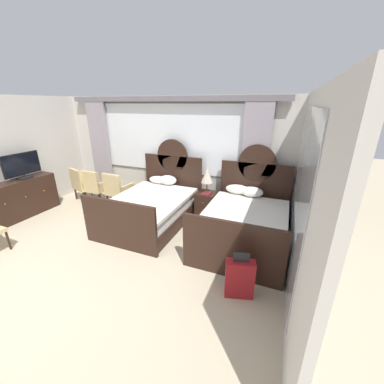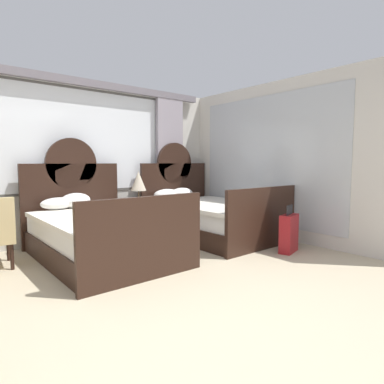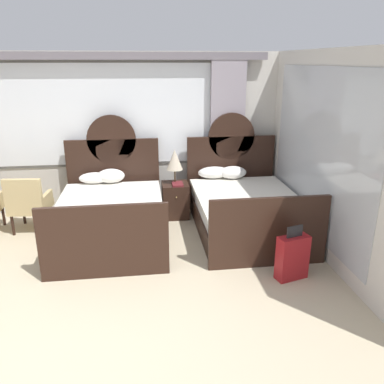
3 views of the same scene
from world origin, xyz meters
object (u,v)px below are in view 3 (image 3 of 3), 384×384
at_px(bed_near_mirror, 244,208).
at_px(book_on_nightstand, 178,184).
at_px(suitcase_on_floor, 292,257).
at_px(armchair_by_window_left, 28,202).
at_px(bed_near_window, 111,215).
at_px(table_lamp_on_nightstand, 175,160).
at_px(nightstand_between_beds, 175,200).

bearing_deg(bed_near_mirror, book_on_nightstand, 148.28).
relative_size(book_on_nightstand, suitcase_on_floor, 0.37).
relative_size(armchair_by_window_left, suitcase_on_floor, 1.29).
xyz_separation_m(bed_near_window, suitcase_on_floor, (2.26, -1.49, -0.07)).
bearing_deg(bed_near_mirror, armchair_by_window_left, 173.29).
distance_m(table_lamp_on_nightstand, book_on_nightstand, 0.40).
xyz_separation_m(bed_near_window, armchair_by_window_left, (-1.27, 0.39, 0.12)).
distance_m(bed_near_window, book_on_nightstand, 1.25).
bearing_deg(bed_near_mirror, suitcase_on_floor, -82.06).
height_order(nightstand_between_beds, suitcase_on_floor, suitcase_on_floor).
relative_size(nightstand_between_beds, book_on_nightstand, 2.27).
distance_m(book_on_nightstand, armchair_by_window_left, 2.34).
xyz_separation_m(bed_near_mirror, armchair_by_window_left, (-3.32, 0.39, 0.12)).
distance_m(bed_near_window, suitcase_on_floor, 2.70).
height_order(nightstand_between_beds, book_on_nightstand, book_on_nightstand).
relative_size(nightstand_between_beds, armchair_by_window_left, 0.66).
bearing_deg(nightstand_between_beds, book_on_nightstand, -69.21).
height_order(nightstand_between_beds, table_lamp_on_nightstand, table_lamp_on_nightstand).
distance_m(armchair_by_window_left, suitcase_on_floor, 4.00).
height_order(bed_near_mirror, armchair_by_window_left, bed_near_mirror).
relative_size(nightstand_between_beds, table_lamp_on_nightstand, 1.02).
height_order(book_on_nightstand, suitcase_on_floor, suitcase_on_floor).
bearing_deg(nightstand_between_beds, table_lamp_on_nightstand, 87.34).
height_order(bed_near_window, book_on_nightstand, bed_near_window).
height_order(bed_near_window, bed_near_mirror, same).
height_order(bed_near_window, armchair_by_window_left, bed_near_window).
relative_size(nightstand_between_beds, suitcase_on_floor, 0.85).
relative_size(bed_near_window, suitcase_on_floor, 3.26).
height_order(table_lamp_on_nightstand, armchair_by_window_left, table_lamp_on_nightstand).
relative_size(table_lamp_on_nightstand, book_on_nightstand, 2.23).
bearing_deg(nightstand_between_beds, suitcase_on_floor, -60.68).
bearing_deg(nightstand_between_beds, bed_near_window, -145.79).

